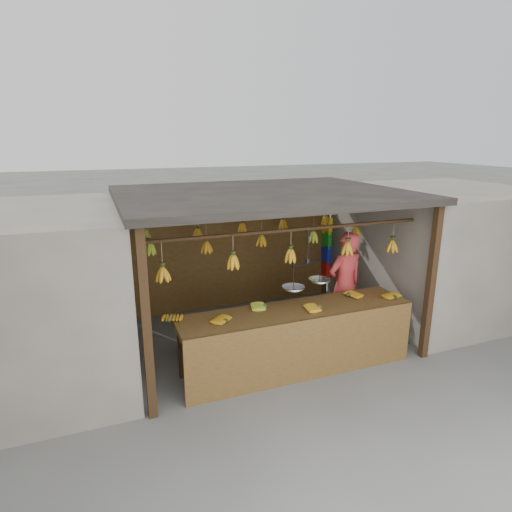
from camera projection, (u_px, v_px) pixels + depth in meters
name	position (u px, v px, depth m)	size (l,w,h in m)	color
ground	(262.00, 336.00, 7.11)	(80.00, 80.00, 0.00)	#5B5B57
stall	(255.00, 215.00, 6.87)	(4.30, 3.30, 2.40)	black
neighbor_left	(6.00, 300.00, 5.55)	(3.00, 3.00, 2.30)	slate
neighbor_right	(440.00, 249.00, 8.04)	(3.00, 3.00, 2.30)	slate
counter	(299.00, 326.00, 5.83)	(3.47, 0.76, 0.96)	brown
hanging_bananas	(263.00, 241.00, 6.67)	(3.59, 2.26, 0.35)	#B37A13
balance_scale	(307.00, 281.00, 5.96)	(0.79, 0.46, 0.80)	black
vendor	(345.00, 285.00, 6.89)	(0.64, 0.42, 1.77)	#BF3333
bag_bundles	(326.00, 247.00, 8.71)	(0.08, 0.26, 1.27)	yellow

